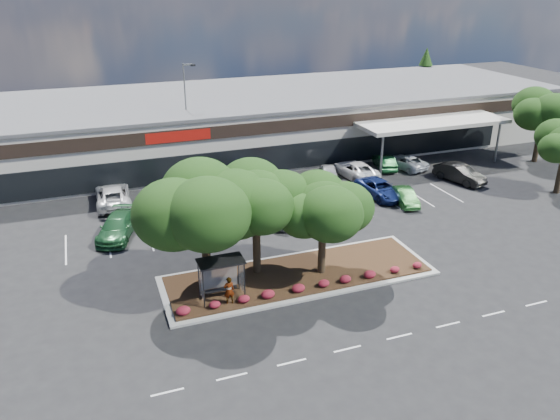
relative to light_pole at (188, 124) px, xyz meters
name	(u,v)px	position (x,y,z in m)	size (l,w,h in m)	color
ground	(353,302)	(4.28, -27.99, -4.78)	(160.00, 160.00, 0.00)	black
retail_store	(217,123)	(4.34, 5.91, -1.62)	(80.40, 25.20, 6.25)	beige
landscape_island	(299,275)	(2.28, -23.99, -4.65)	(18.00, 6.00, 0.26)	#A9AAA4
lane_markings	(290,233)	(4.14, -17.57, -4.77)	(33.12, 20.06, 0.01)	silver
shrub_row	(311,285)	(2.28, -26.09, -4.27)	(17.00, 0.80, 0.50)	maroon
bus_shelter	(220,267)	(-3.22, -25.04, -2.47)	(2.75, 1.55, 2.59)	black
island_tree_west	(205,230)	(-3.72, -23.49, -0.57)	(7.20, 7.20, 7.89)	#1A370D
island_tree_mid	(256,221)	(-0.22, -22.79, -0.86)	(6.60, 6.60, 7.32)	#1A370D
island_tree_east	(323,227)	(3.78, -24.29, -1.27)	(5.80, 5.80, 6.50)	#1A370D
tree_east_far	(541,127)	(35.28, -9.99, -0.97)	(6.40, 6.40, 7.62)	#1A370D
conifer_north_east	(424,78)	(38.28, 16.01, -0.28)	(3.96, 3.96, 9.00)	#1A370D
person_waiting	(229,290)	(-2.97, -25.91, -3.62)	(0.65, 0.43, 1.79)	#594C47
light_pole	(188,124)	(0.00, 0.00, 0.00)	(1.43, 0.50, 10.72)	#A9AAA4
car_0	(117,227)	(-8.42, -13.60, -3.97)	(2.26, 5.57, 1.62)	#1E522B
car_1	(175,214)	(-3.83, -12.48, -4.09)	(1.62, 4.02, 1.37)	silver
car_2	(185,224)	(-3.47, -14.96, -3.92)	(1.82, 5.22, 1.72)	#57565D
car_3	(272,210)	(3.69, -14.72, -3.92)	(2.84, 6.15, 1.71)	#A5A8B2
car_4	(317,195)	(8.55, -12.70, -4.01)	(1.81, 4.49, 1.53)	#831702
car_5	(320,216)	(6.99, -16.89, -4.07)	(1.98, 4.88, 1.41)	silver
car_6	(380,189)	(14.48, -13.27, -4.02)	(2.51, 5.44, 1.51)	navy
car_7	(405,197)	(15.67, -15.50, -4.10)	(1.44, 4.13, 1.36)	#19471B
car_8	(460,174)	(23.65, -12.47, -3.93)	(1.80, 5.15, 1.70)	black
car_9	(113,195)	(-8.23, -6.92, -3.92)	(2.84, 6.16, 1.71)	silver
car_10	(160,196)	(-4.43, -8.38, -3.93)	(2.01, 4.99, 1.70)	#164313
car_11	(238,181)	(3.04, -7.08, -3.94)	(1.98, 4.92, 1.68)	black
car_12	(247,178)	(4.15, -6.20, -4.12)	(1.40, 4.01, 1.32)	navy
car_14	(328,171)	(12.24, -7.08, -4.06)	(1.69, 4.19, 1.43)	#B4B4B4
car_15	(355,169)	(14.83, -7.78, -3.98)	(2.63, 5.71, 1.59)	silver
car_16	(385,162)	(18.86, -6.54, -4.05)	(1.55, 4.44, 1.46)	#13461F
car_17	(405,162)	(20.96, -7.12, -4.08)	(2.30, 5.00, 1.39)	silver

